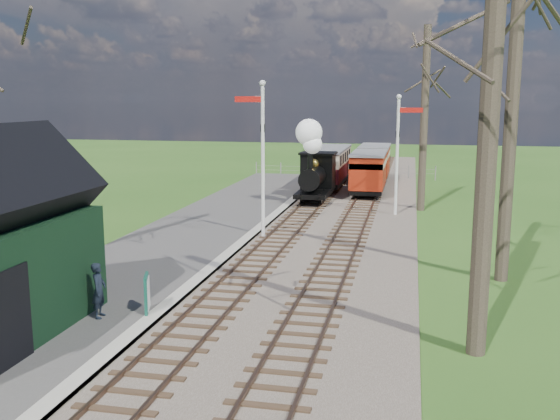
{
  "coord_description": "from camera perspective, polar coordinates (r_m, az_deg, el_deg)",
  "views": [
    {
      "loc": [
        4.97,
        -7.56,
        5.53
      ],
      "look_at": [
        0.43,
        13.88,
        1.6
      ],
      "focal_mm": 40.0,
      "sensor_mm": 36.0,
      "label": 1
    }
  ],
  "objects": [
    {
      "name": "sign_board",
      "position": [
        16.18,
        -12.07,
        -7.47
      ],
      "size": [
        0.3,
        0.65,
        0.98
      ],
      "color": "#0F4636",
      "rests_on": "platform"
    },
    {
      "name": "ballast_bed",
      "position": [
        30.29,
        4.8,
        -0.29
      ],
      "size": [
        8.0,
        60.0,
        0.1
      ],
      "primitive_type": "cube",
      "color": "brown",
      "rests_on": "ground"
    },
    {
      "name": "person",
      "position": [
        16.05,
        -16.23,
        -7.05
      ],
      "size": [
        0.41,
        0.55,
        1.38
      ],
      "primitive_type": "imported",
      "rotation": [
        0.0,
        0.0,
        1.74
      ],
      "color": "black",
      "rests_on": "platform"
    },
    {
      "name": "coping_strip",
      "position": [
        23.07,
        -3.91,
        -3.45
      ],
      "size": [
        0.4,
        44.0,
        0.21
      ],
      "primitive_type": "cube",
      "color": "#B2AD9E",
      "rests_on": "ground"
    },
    {
      "name": "red_carriage_b",
      "position": [
        41.34,
        8.63,
        4.32
      ],
      "size": [
        1.91,
        4.72,
        2.01
      ],
      "color": "black",
      "rests_on": "ground"
    },
    {
      "name": "semaphore_far",
      "position": [
        29.65,
        10.83,
        5.78
      ],
      "size": [
        1.22,
        0.24,
        5.72
      ],
      "color": "silver",
      "rests_on": "ground"
    },
    {
      "name": "bare_trees",
      "position": [
        18.03,
        0.32,
        9.14
      ],
      "size": [
        15.51,
        22.39,
        12.0
      ],
      "color": "#382D23",
      "rests_on": "ground"
    },
    {
      "name": "semaphore_near",
      "position": [
        24.32,
        -1.74,
        5.67
      ],
      "size": [
        1.22,
        0.24,
        6.22
      ],
      "color": "silver",
      "rests_on": "ground"
    },
    {
      "name": "platform",
      "position": [
        23.79,
        -9.25,
        -3.16
      ],
      "size": [
        5.0,
        44.0,
        0.2
      ],
      "primitive_type": "cube",
      "color": "#474442",
      "rests_on": "ground"
    },
    {
      "name": "locomotive",
      "position": [
        32.88,
        3.18,
        4.0
      ],
      "size": [
        1.73,
        4.04,
        4.33
      ],
      "color": "black",
      "rests_on": "ground"
    },
    {
      "name": "track_far",
      "position": [
        30.15,
        7.25,
        -0.29
      ],
      "size": [
        1.6,
        60.0,
        0.15
      ],
      "color": "brown",
      "rests_on": "ground"
    },
    {
      "name": "track_near",
      "position": [
        30.46,
        2.37,
        -0.11
      ],
      "size": [
        1.6,
        60.0,
        0.15
      ],
      "color": "brown",
      "rests_on": "ground"
    },
    {
      "name": "coach",
      "position": [
        38.9,
        4.56,
        4.15
      ],
      "size": [
        2.02,
        6.93,
        2.13
      ],
      "color": "black",
      "rests_on": "ground"
    },
    {
      "name": "red_carriage_a",
      "position": [
        35.88,
        8.1,
        3.46
      ],
      "size": [
        1.91,
        4.72,
        2.01
      ],
      "color": "black",
      "rests_on": "ground"
    },
    {
      "name": "fence_line",
      "position": [
        44.09,
        5.81,
        3.63
      ],
      "size": [
        12.6,
        0.08,
        1.0
      ],
      "color": "slate",
      "rests_on": "ground"
    },
    {
      "name": "bench",
      "position": [
        15.34,
        -21.7,
        -9.6
      ],
      "size": [
        0.66,
        1.29,
        0.71
      ],
      "color": "#463119",
      "rests_on": "platform"
    },
    {
      "name": "distant_hills",
      "position": [
        75.23,
        8.78,
        -6.74
      ],
      "size": [
        114.4,
        48.0,
        22.02
      ],
      "color": "#385B23",
      "rests_on": "ground"
    }
  ]
}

